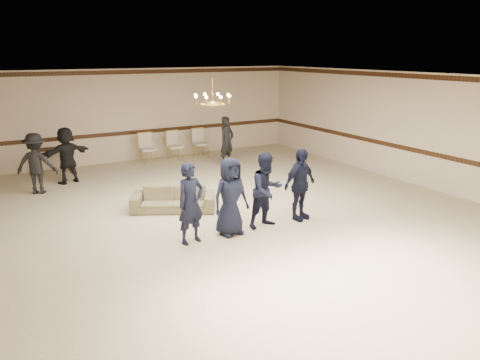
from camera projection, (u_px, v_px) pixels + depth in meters
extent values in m
cube|color=beige|center=(233.00, 218.00, 10.62)|extent=(12.00, 14.00, 0.01)
cube|color=#2F221A|center=(233.00, 78.00, 9.76)|extent=(12.00, 14.00, 0.01)
cube|color=beige|center=(137.00, 115.00, 16.05)|extent=(12.00, 0.01, 3.20)
cube|color=beige|center=(417.00, 130.00, 13.05)|extent=(0.01, 14.00, 3.20)
cube|color=#3B1F11|center=(139.00, 132.00, 16.19)|extent=(12.00, 0.02, 0.14)
cube|color=#3B1F11|center=(135.00, 72.00, 15.63)|extent=(12.00, 0.02, 0.14)
imported|color=black|center=(191.00, 203.00, 9.08)|extent=(0.68, 0.52, 1.67)
imported|color=black|center=(230.00, 197.00, 9.51)|extent=(0.86, 0.60, 1.67)
imported|color=black|center=(267.00, 190.00, 9.94)|extent=(0.87, 0.71, 1.67)
imported|color=black|center=(300.00, 185.00, 10.36)|extent=(1.04, 0.62, 1.67)
imported|color=#7E7454|center=(173.00, 199.00, 11.10)|extent=(2.14, 1.64, 0.59)
imported|color=black|center=(36.00, 164.00, 12.32)|extent=(1.24, 1.03, 1.66)
imported|color=black|center=(67.00, 155.00, 13.33)|extent=(1.62, 0.93, 1.66)
imported|color=black|center=(227.00, 141.00, 15.42)|extent=(0.71, 0.60, 1.66)
cube|color=#351E11|center=(55.00, 161.00, 14.47)|extent=(1.02, 0.52, 0.83)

